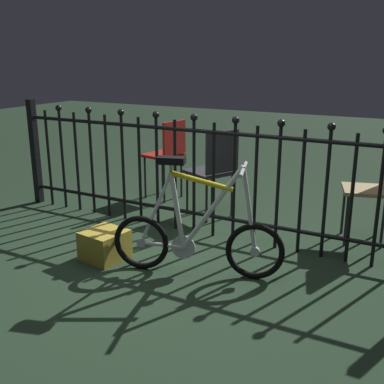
% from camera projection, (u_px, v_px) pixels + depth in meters
% --- Properties ---
extents(ground_plane, '(20.00, 20.00, 0.00)m').
position_uv_depth(ground_plane, '(160.00, 264.00, 3.64)').
color(ground_plane, '#203321').
extents(iron_fence, '(4.13, 0.07, 1.12)m').
position_uv_depth(iron_fence, '(194.00, 172.00, 4.15)').
color(iron_fence, black).
rests_on(iron_fence, ground).
extents(bicycle, '(1.23, 0.49, 0.88)m').
position_uv_depth(bicycle, '(196.00, 236.00, 3.40)').
color(bicycle, black).
rests_on(bicycle, ground).
extents(chair_tan, '(0.45, 0.45, 0.86)m').
position_uv_depth(chair_tan, '(375.00, 183.00, 3.94)').
color(chair_tan, black).
rests_on(chair_tan, ground).
extents(chair_red, '(0.43, 0.42, 0.88)m').
position_uv_depth(chair_red, '(168.00, 151.00, 5.15)').
color(chair_red, black).
rests_on(chair_red, ground).
extents(chair_charcoal, '(0.53, 0.53, 0.88)m').
position_uv_depth(chair_charcoal, '(215.00, 166.00, 4.54)').
color(chair_charcoal, black).
rests_on(chair_charcoal, ground).
extents(display_crate, '(0.35, 0.35, 0.23)m').
position_uv_depth(display_crate, '(105.00, 245.00, 3.71)').
color(display_crate, '#B29933').
rests_on(display_crate, ground).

